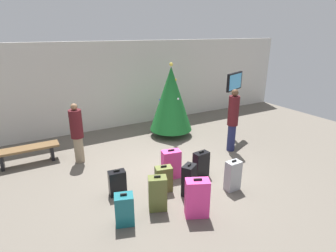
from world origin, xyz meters
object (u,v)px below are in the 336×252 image
object	(u,v)px
suitcase_2	(189,180)
suitcase_6	(171,164)
waiting_bench	(27,151)
suitcase_3	(164,179)
traveller_0	(233,119)
suitcase_8	(233,176)
flight_info_kiosk	(234,92)
suitcase_4	(117,183)
traveller_1	(77,132)
holiday_tree	(171,99)
suitcase_5	(201,164)
suitcase_1	(158,193)
suitcase_7	(124,210)
suitcase_0	(197,198)

from	to	relation	value
suitcase_2	suitcase_6	size ratio (longest dim) A/B	1.01
waiting_bench	suitcase_3	size ratio (longest dim) A/B	2.59
traveller_0	suitcase_6	size ratio (longest dim) A/B	2.51
suitcase_3	suitcase_8	bearing A→B (deg)	-27.28
flight_info_kiosk	suitcase_4	world-z (taller)	flight_info_kiosk
traveller_1	suitcase_6	bearing A→B (deg)	-48.01
holiday_tree	flight_info_kiosk	world-z (taller)	holiday_tree
flight_info_kiosk	suitcase_8	bearing A→B (deg)	-130.81
traveller_0	suitcase_5	distance (m)	2.04
traveller_0	suitcase_8	distance (m)	2.32
waiting_bench	suitcase_1	world-z (taller)	suitcase_1
flight_info_kiosk	suitcase_5	bearing A→B (deg)	-145.40
suitcase_3	flight_info_kiosk	bearing A→B (deg)	27.00
suitcase_7	suitcase_8	xyz separation A→B (m)	(2.58, -0.09, 0.05)
suitcase_0	suitcase_5	world-z (taller)	suitcase_0
suitcase_6	suitcase_0	bearing A→B (deg)	-101.02
holiday_tree	suitcase_8	world-z (taller)	holiday_tree
suitcase_2	traveller_1	bearing A→B (deg)	121.75
suitcase_6	traveller_0	bearing A→B (deg)	12.29
flight_info_kiosk	suitcase_8	distance (m)	3.59
suitcase_5	traveller_0	bearing A→B (deg)	26.05
suitcase_3	suitcase_7	bearing A→B (deg)	-151.75
traveller_0	suitcase_1	bearing A→B (deg)	-155.33
suitcase_2	suitcase_6	distance (m)	0.85
traveller_0	suitcase_7	xyz separation A→B (m)	(-4.02, -1.60, -0.71)
suitcase_0	suitcase_4	world-z (taller)	suitcase_0
flight_info_kiosk	suitcase_6	bearing A→B (deg)	-156.18
suitcase_4	suitcase_6	distance (m)	1.42
traveller_0	suitcase_1	distance (m)	3.67
flight_info_kiosk	traveller_0	distance (m)	1.28
suitcase_1	suitcase_6	bearing A→B (deg)	48.20
suitcase_6	suitcase_3	bearing A→B (deg)	-135.24
suitcase_2	suitcase_4	xyz separation A→B (m)	(-1.38, 0.78, -0.07)
suitcase_5	traveller_1	bearing A→B (deg)	136.85
suitcase_8	suitcase_4	bearing A→B (deg)	155.32
waiting_bench	suitcase_0	xyz separation A→B (m)	(2.77, -4.09, 0.03)
flight_info_kiosk	suitcase_5	xyz separation A→B (m)	(-2.49, -1.72, -1.23)
suitcase_0	suitcase_6	distance (m)	1.56
suitcase_1	suitcase_5	world-z (taller)	suitcase_1
holiday_tree	suitcase_5	distance (m)	3.10
traveller_0	suitcase_0	xyz separation A→B (m)	(-2.70, -2.06, -0.62)
suitcase_1	suitcase_4	world-z (taller)	suitcase_1
traveller_1	suitcase_6	xyz separation A→B (m)	(1.80, -2.00, -0.52)
suitcase_2	suitcase_4	size ratio (longest dim) A/B	1.24
holiday_tree	flight_info_kiosk	bearing A→B (deg)	-33.04
traveller_1	suitcase_4	bearing A→B (deg)	-79.54
traveller_1	suitcase_1	size ratio (longest dim) A/B	2.17
traveller_0	waiting_bench	bearing A→B (deg)	159.63
suitcase_2	suitcase_3	size ratio (longest dim) A/B	1.20
suitcase_0	suitcase_5	size ratio (longest dim) A/B	1.19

